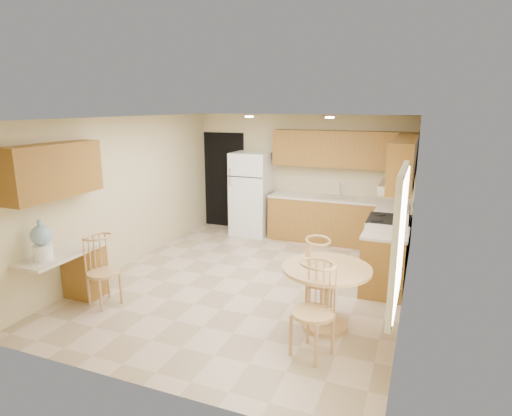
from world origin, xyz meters
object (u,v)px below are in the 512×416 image
at_px(dining_table, 326,288).
at_px(water_crock, 42,242).
at_px(chair_table_b, 311,305).
at_px(chair_desk, 98,266).
at_px(stove, 387,245).
at_px(refrigerator, 252,194).
at_px(chair_table_a, 319,274).

xyz_separation_m(dining_table, water_crock, (-3.40, -1.03, 0.49)).
xyz_separation_m(chair_table_b, chair_desk, (-2.95, 0.16, -0.05)).
bearing_deg(chair_table_b, water_crock, 24.68).
xyz_separation_m(stove, water_crock, (-3.92, -3.17, 0.54)).
xyz_separation_m(refrigerator, dining_table, (2.35, -3.36, -0.35)).
relative_size(stove, chair_desk, 1.13).
bearing_deg(water_crock, dining_table, 16.81).
distance_m(chair_table_a, water_crock, 3.50).
relative_size(dining_table, chair_table_a, 1.03).
relative_size(refrigerator, stove, 1.59).
bearing_deg(water_crock, stove, 38.90).
distance_m(refrigerator, stove, 3.15).
height_order(stove, chair_table_a, stove).
distance_m(stove, chair_table_b, 2.94).
bearing_deg(dining_table, refrigerator, 124.97).
bearing_deg(chair_table_b, chair_desk, 16.94).
bearing_deg(chair_table_a, stove, 141.59).
distance_m(chair_table_a, chair_table_b, 0.91).
bearing_deg(chair_table_a, water_crock, -90.64).
relative_size(stove, chair_table_b, 1.04).
height_order(stove, dining_table, stove).
relative_size(chair_table_a, chair_table_b, 0.99).
bearing_deg(stove, dining_table, -103.78).
bearing_deg(refrigerator, chair_table_a, -55.22).
height_order(dining_table, chair_desk, chair_desk).
bearing_deg(chair_table_a, dining_table, 18.42).
distance_m(stove, chair_desk, 4.42).
distance_m(stove, chair_table_a, 2.10).
distance_m(dining_table, chair_desk, 3.01).
distance_m(refrigerator, dining_table, 4.12).
bearing_deg(chair_desk, chair_table_a, 122.78).
height_order(chair_table_a, chair_table_b, chair_table_b).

